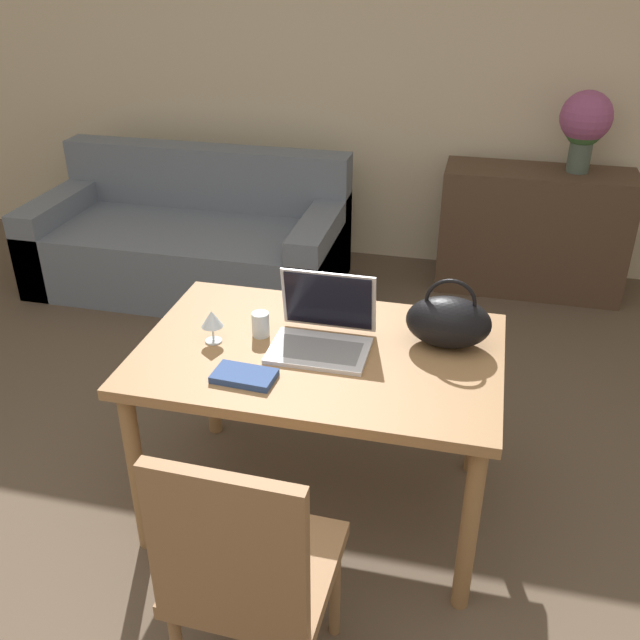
{
  "coord_description": "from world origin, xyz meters",
  "views": [
    {
      "loc": [
        0.56,
        -1.34,
        2.06
      ],
      "look_at": [
        0.05,
        0.79,
        0.86
      ],
      "focal_mm": 40.0,
      "sensor_mm": 36.0,
      "label": 1
    }
  ],
  "objects_px": {
    "wine_glass": "(212,320)",
    "handbag": "(449,321)",
    "couch": "(192,242)",
    "chair": "(247,569)",
    "flower_vase": "(585,123)",
    "drinking_glass": "(261,324)",
    "laptop": "(323,327)"
  },
  "relations": [
    {
      "from": "flower_vase",
      "to": "drinking_glass",
      "type": "bearing_deg",
      "value": -119.64
    },
    {
      "from": "chair",
      "to": "flower_vase",
      "type": "height_order",
      "value": "flower_vase"
    },
    {
      "from": "couch",
      "to": "laptop",
      "type": "xyz_separation_m",
      "value": [
        1.3,
        -1.8,
        0.52
      ]
    },
    {
      "from": "handbag",
      "to": "flower_vase",
      "type": "xyz_separation_m",
      "value": [
        0.6,
        2.14,
        0.24
      ]
    },
    {
      "from": "drinking_glass",
      "to": "wine_glass",
      "type": "relative_size",
      "value": 0.74
    },
    {
      "from": "laptop",
      "to": "handbag",
      "type": "height_order",
      "value": "handbag"
    },
    {
      "from": "couch",
      "to": "chair",
      "type": "bearing_deg",
      "value": -64.26
    },
    {
      "from": "handbag",
      "to": "chair",
      "type": "bearing_deg",
      "value": -114.31
    },
    {
      "from": "handbag",
      "to": "drinking_glass",
      "type": "bearing_deg",
      "value": -172.2
    },
    {
      "from": "drinking_glass",
      "to": "handbag",
      "type": "bearing_deg",
      "value": 7.8
    },
    {
      "from": "couch",
      "to": "wine_glass",
      "type": "distance_m",
      "value": 2.16
    },
    {
      "from": "laptop",
      "to": "drinking_glass",
      "type": "height_order",
      "value": "laptop"
    },
    {
      "from": "laptop",
      "to": "handbag",
      "type": "xyz_separation_m",
      "value": [
        0.44,
        0.09,
        0.03
      ]
    },
    {
      "from": "couch",
      "to": "flower_vase",
      "type": "distance_m",
      "value": 2.5
    },
    {
      "from": "wine_glass",
      "to": "handbag",
      "type": "bearing_deg",
      "value": 12.03
    },
    {
      "from": "chair",
      "to": "handbag",
      "type": "height_order",
      "value": "handbag"
    },
    {
      "from": "couch",
      "to": "drinking_glass",
      "type": "relative_size",
      "value": 20.9
    },
    {
      "from": "drinking_glass",
      "to": "handbag",
      "type": "distance_m",
      "value": 0.68
    },
    {
      "from": "laptop",
      "to": "wine_glass",
      "type": "distance_m",
      "value": 0.4
    },
    {
      "from": "handbag",
      "to": "couch",
      "type": "bearing_deg",
      "value": 135.52
    },
    {
      "from": "chair",
      "to": "drinking_glass",
      "type": "bearing_deg",
      "value": 106.27
    },
    {
      "from": "laptop",
      "to": "wine_glass",
      "type": "relative_size",
      "value": 2.78
    },
    {
      "from": "laptop",
      "to": "drinking_glass",
      "type": "relative_size",
      "value": 3.78
    },
    {
      "from": "laptop",
      "to": "flower_vase",
      "type": "distance_m",
      "value": 2.47
    },
    {
      "from": "laptop",
      "to": "flower_vase",
      "type": "bearing_deg",
      "value": 65.21
    },
    {
      "from": "flower_vase",
      "to": "couch",
      "type": "bearing_deg",
      "value": -169.41
    },
    {
      "from": "couch",
      "to": "wine_glass",
      "type": "relative_size",
      "value": 15.37
    },
    {
      "from": "handbag",
      "to": "laptop",
      "type": "bearing_deg",
      "value": -167.82
    },
    {
      "from": "couch",
      "to": "laptop",
      "type": "bearing_deg",
      "value": -54.16
    },
    {
      "from": "wine_glass",
      "to": "drinking_glass",
      "type": "bearing_deg",
      "value": 28.61
    },
    {
      "from": "chair",
      "to": "laptop",
      "type": "relative_size",
      "value": 2.73
    },
    {
      "from": "laptop",
      "to": "wine_glass",
      "type": "bearing_deg",
      "value": -168.13
    }
  ]
}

